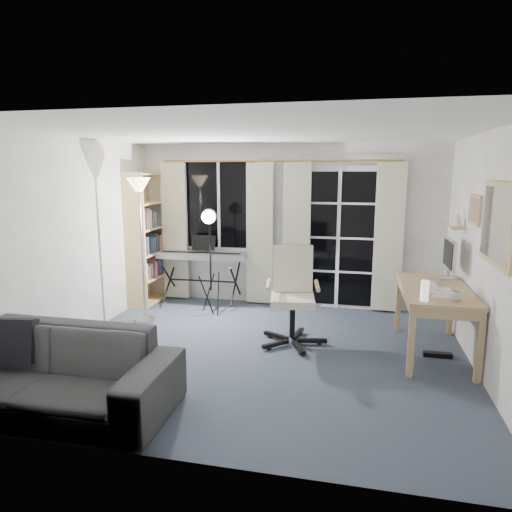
{
  "coord_description": "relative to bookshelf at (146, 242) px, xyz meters",
  "views": [
    {
      "loc": [
        1.01,
        -4.7,
        2.02
      ],
      "look_at": [
        -0.12,
        0.35,
        1.04
      ],
      "focal_mm": 32.0,
      "sensor_mm": 36.0,
      "label": 1
    }
  ],
  "objects": [
    {
      "name": "keyboard_piano",
      "position": [
        0.87,
        0.06,
        -0.2
      ],
      "size": [
        1.36,
        0.68,
        0.98
      ],
      "rotation": [
        0.0,
        0.0,
        0.03
      ],
      "color": "black",
      "rests_on": "floor"
    },
    {
      "name": "wall_shelf",
      "position": [
        4.29,
        -0.59,
        0.46
      ],
      "size": [
        0.16,
        0.3,
        0.18
      ],
      "color": "tan",
      "rests_on": "floor"
    },
    {
      "name": "floor",
      "position": [
        2.13,
        -1.64,
        -0.95
      ],
      "size": [
        4.5,
        4.0,
        0.02
      ],
      "primitive_type": "cube",
      "color": "#353E4D",
      "rests_on": "ground"
    },
    {
      "name": "mug",
      "position": [
        4.11,
        -1.71,
        -0.13
      ],
      "size": [
        0.12,
        0.1,
        0.12
      ],
      "primitive_type": "imported",
      "rotation": [
        0.0,
        0.0,
        0.01
      ],
      "color": "silver",
      "rests_on": "desk"
    },
    {
      "name": "sofa",
      "position": [
        0.54,
        -3.19,
        -0.49
      ],
      "size": [
        2.31,
        0.68,
        0.9
      ],
      "rotation": [
        0.0,
        0.0,
        0.0
      ],
      "color": "#28282A",
      "rests_on": "floor"
    },
    {
      "name": "french_door",
      "position": [
        2.88,
        0.34,
        0.08
      ],
      "size": [
        1.32,
        0.09,
        2.11
      ],
      "color": "white",
      "rests_on": "floor"
    },
    {
      "name": "bookshelf",
      "position": [
        0.0,
        0.0,
        0.0
      ],
      "size": [
        0.32,
        0.93,
        1.99
      ],
      "rotation": [
        0.0,
        0.0,
        0.01
      ],
      "color": "tan",
      "rests_on": "floor"
    },
    {
      "name": "torchiere_lamp",
      "position": [
        0.36,
        -0.86,
        0.6
      ],
      "size": [
        0.34,
        0.34,
        1.92
      ],
      "rotation": [
        0.0,
        0.0,
        -0.12
      ],
      "color": "#B2B2B7",
      "rests_on": "floor"
    },
    {
      "name": "desk",
      "position": [
        4.01,
        -1.21,
        -0.28
      ],
      "size": [
        0.72,
        1.42,
        0.76
      ],
      "rotation": [
        0.0,
        0.0,
        0.01
      ],
      "color": "tan",
      "rests_on": "floor"
    },
    {
      "name": "wall_mirror",
      "position": [
        4.35,
        -1.99,
        0.61
      ],
      "size": [
        0.04,
        0.94,
        0.74
      ],
      "color": "tan",
      "rests_on": "floor"
    },
    {
      "name": "framed_print",
      "position": [
        4.35,
        -1.09,
        0.66
      ],
      "size": [
        0.03,
        0.42,
        0.32
      ],
      "color": "tan",
      "rests_on": "floor"
    },
    {
      "name": "monitor",
      "position": [
        4.2,
        -0.76,
        0.1
      ],
      "size": [
        0.18,
        0.54,
        0.47
      ],
      "rotation": [
        0.0,
        0.0,
        0.01
      ],
      "color": "silver",
      "rests_on": "desk"
    },
    {
      "name": "desk_clutter",
      "position": [
        3.94,
        -1.44,
        -0.35
      ],
      "size": [
        0.44,
        0.86,
        0.96
      ],
      "rotation": [
        0.0,
        0.0,
        0.01
      ],
      "color": "white",
      "rests_on": "desk"
    },
    {
      "name": "office_chair",
      "position": [
        2.42,
        -1.15,
        -0.27
      ],
      "size": [
        0.78,
        0.79,
        1.14
      ],
      "rotation": [
        0.0,
        0.0,
        0.15
      ],
      "color": "black",
      "rests_on": "floor"
    },
    {
      "name": "window",
      "position": [
        1.08,
        0.34,
        0.56
      ],
      "size": [
        1.2,
        0.08,
        1.4
      ],
      "color": "white",
      "rests_on": "floor"
    },
    {
      "name": "studio_light",
      "position": [
        1.16,
        -0.41,
        0.28
      ],
      "size": [
        0.31,
        0.31,
        1.53
      ],
      "rotation": [
        0.0,
        0.0,
        0.18
      ],
      "color": "black",
      "rests_on": "floor"
    },
    {
      "name": "curtains",
      "position": [
        1.99,
        0.24,
        0.15
      ],
      "size": [
        3.6,
        0.07,
        2.13
      ],
      "color": "gold",
      "rests_on": "floor"
    }
  ]
}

